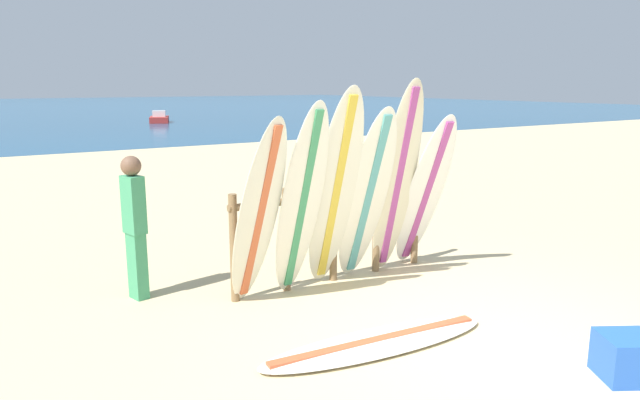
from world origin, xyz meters
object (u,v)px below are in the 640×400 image
surfboard_rack (333,223)px  beachgoer_standing (135,221)px  surfboard_leaning_left (301,203)px  surfboard_leaning_right (425,193)px  surfboard_lying_on_sand (377,342)px  surfboard_leaning_center_right (397,180)px  small_boat_offshore (159,118)px  cooler_box (638,357)px  surfboard_leaning_center_left (335,191)px  surfboard_leaning_far_left (259,214)px  surfboard_leaning_center (367,196)px

surfboard_rack → beachgoer_standing: bearing=163.2°
surfboard_leaning_left → surfboard_leaning_right: (1.83, 0.09, -0.09)m
surfboard_lying_on_sand → beachgoer_standing: 2.90m
surfboard_leaning_left → surfboard_leaning_center_right: 1.38m
surfboard_leaning_left → surfboard_leaning_right: 1.84m
beachgoer_standing → small_boat_offshore: bearing=72.7°
surfboard_leaning_left → cooler_box: 3.35m
surfboard_leaning_center_left → surfboard_lying_on_sand: size_ratio=0.99×
surfboard_leaning_left → surfboard_rack: bearing=29.3°
beachgoer_standing → cooler_box: beachgoer_standing is taller
surfboard_leaning_right → surfboard_lying_on_sand: surfboard_leaning_right is taller
surfboard_rack → surfboard_leaning_left: 0.84m
small_boat_offshore → beachgoer_standing: bearing=-107.3°
surfboard_leaning_right → beachgoer_standing: (-3.32, 0.92, -0.13)m
cooler_box → small_boat_offshore: bearing=109.6°
cooler_box → surfboard_leaning_center_right: bearing=120.9°
surfboard_leaning_right → surfboard_lying_on_sand: bearing=-142.0°
small_boat_offshore → cooler_box: small_boat_offshore is taller
surfboard_leaning_far_left → surfboard_leaning_center: 1.40m
surfboard_rack → cooler_box: size_ratio=4.43×
surfboard_leaning_center_left → surfboard_leaning_center_right: bearing=2.3°
cooler_box → surfboard_leaning_far_left: bearing=153.1°
surfboard_leaning_far_left → surfboard_leaning_center_right: size_ratio=0.85×
surfboard_rack → surfboard_leaning_right: (1.18, -0.28, 0.29)m
surfboard_leaning_center → surfboard_lying_on_sand: surfboard_leaning_center is taller
surfboard_leaning_far_left → surfboard_leaning_left: surfboard_leaning_left is taller
surfboard_leaning_center_right → small_boat_offshore: size_ratio=1.00×
surfboard_leaning_left → small_boat_offshore: 30.48m
surfboard_leaning_center_right → cooler_box: (0.05, -2.98, -1.02)m
surfboard_leaning_left → surfboard_lying_on_sand: (0.00, -1.33, -1.06)m
surfboard_leaning_center → beachgoer_standing: 2.59m
surfboard_leaning_center_right → small_boat_offshore: bearing=78.5°
surfboard_leaning_center_right → surfboard_rack: bearing=158.4°
surfboard_leaning_left → surfboard_leaning_center: (0.91, 0.07, -0.04)m
beachgoer_standing → small_boat_offshore: beachgoer_standing is taller
surfboard_leaning_center_right → beachgoer_standing: bearing=162.0°
surfboard_leaning_center → surfboard_lying_on_sand: bearing=-123.0°
surfboard_leaning_far_left → small_boat_offshore: (7.87, 29.53, -0.76)m
cooler_box → surfboard_lying_on_sand: bearing=162.2°
surfboard_leaning_center_left → surfboard_leaning_far_left: bearing=-179.3°
surfboard_leaning_right → small_boat_offshore: (5.55, 29.47, -0.74)m
surfboard_leaning_left → surfboard_leaning_center_left: surfboard_leaning_center_left is taller
surfboard_leaning_right → cooler_box: (-0.41, -2.99, -0.82)m
small_boat_offshore → surfboard_lying_on_sand: bearing=-103.4°
surfboard_leaning_center_right → surfboard_lying_on_sand: bearing=-134.0°
surfboard_leaning_left → small_boat_offshore: bearing=76.0°
surfboard_leaning_center_right → surfboard_lying_on_sand: (-1.37, -1.42, -1.17)m
surfboard_leaning_center_left → surfboard_rack: bearing=58.8°
surfboard_leaning_far_left → small_boat_offshore: 30.57m
small_boat_offshore → surfboard_leaning_far_left: bearing=-104.9°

